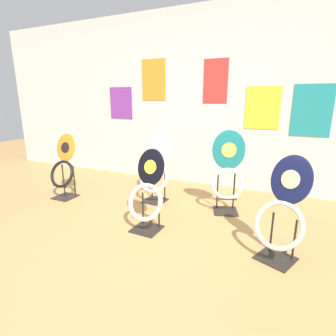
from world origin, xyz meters
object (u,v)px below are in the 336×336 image
toilet_seat_display_orange_sun (64,168)px  toilet_seat_display_navy_moon (282,215)px  toilet_seat_display_jazz_black (147,195)px  toilet_seat_display_teal_sax (228,174)px  toilet_seat_display_white_plain (156,168)px

toilet_seat_display_orange_sun → toilet_seat_display_navy_moon: 2.75m
toilet_seat_display_orange_sun → toilet_seat_display_jazz_black: 1.51m
toilet_seat_display_navy_moon → toilet_seat_display_orange_sun: bearing=172.5°
toilet_seat_display_orange_sun → toilet_seat_display_teal_sax: (2.12, 0.41, 0.05)m
toilet_seat_display_navy_moon → toilet_seat_display_teal_sax: size_ratio=0.90×
toilet_seat_display_navy_moon → toilet_seat_display_jazz_black: bearing=179.9°
toilet_seat_display_white_plain → toilet_seat_display_navy_moon: bearing=-26.6°
toilet_seat_display_orange_sun → toilet_seat_display_white_plain: bearing=18.7°
toilet_seat_display_orange_sun → toilet_seat_display_navy_moon: bearing=-7.5°
toilet_seat_display_navy_moon → toilet_seat_display_jazz_black: size_ratio=1.06×
toilet_seat_display_orange_sun → toilet_seat_display_teal_sax: size_ratio=0.89×
toilet_seat_display_jazz_black → toilet_seat_display_teal_sax: size_ratio=0.85×
toilet_seat_display_white_plain → toilet_seat_display_jazz_black: size_ratio=1.10×
toilet_seat_display_navy_moon → toilet_seat_display_jazz_black: toilet_seat_display_navy_moon is taller
toilet_seat_display_orange_sun → toilet_seat_display_navy_moon: toilet_seat_display_navy_moon is taller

